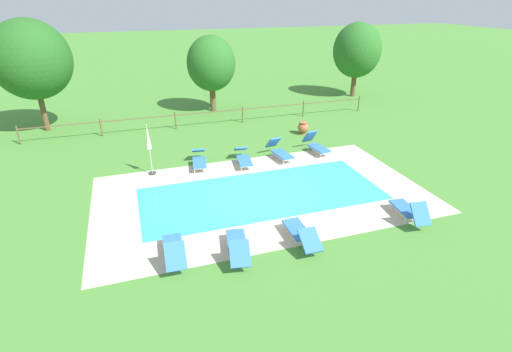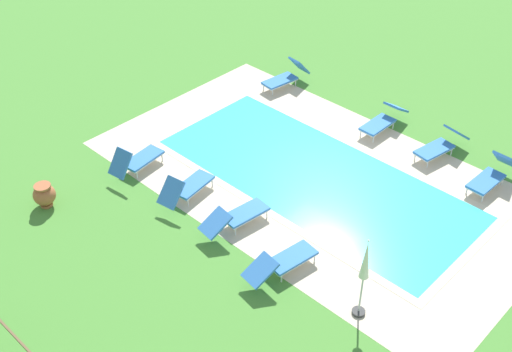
# 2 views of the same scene
# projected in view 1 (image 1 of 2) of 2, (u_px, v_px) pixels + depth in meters

# --- Properties ---
(ground_plane) EXTENTS (160.00, 160.00, 0.00)m
(ground_plane) POSITION_uv_depth(u_px,v_px,m) (262.00, 194.00, 15.81)
(ground_plane) COLOR #478433
(pool_deck_paving) EXTENTS (13.23, 7.58, 0.01)m
(pool_deck_paving) POSITION_uv_depth(u_px,v_px,m) (262.00, 194.00, 15.81)
(pool_deck_paving) COLOR beige
(pool_deck_paving) RESTS_ON ground
(swimming_pool_water) EXTENTS (9.74, 4.09, 0.01)m
(swimming_pool_water) POSITION_uv_depth(u_px,v_px,m) (262.00, 194.00, 15.81)
(swimming_pool_water) COLOR #38C6D1
(swimming_pool_water) RESTS_ON ground
(pool_coping_rim) EXTENTS (10.22, 4.57, 0.01)m
(pool_coping_rim) POSITION_uv_depth(u_px,v_px,m) (262.00, 194.00, 15.80)
(pool_coping_rim) COLOR beige
(pool_coping_rim) RESTS_ON ground
(sun_lounger_north_near_steps) EXTENTS (0.87, 1.97, 0.95)m
(sun_lounger_north_near_steps) POSITION_uv_depth(u_px,v_px,m) (280.00, 151.00, 19.06)
(sun_lounger_north_near_steps) COLOR #3370BC
(sun_lounger_north_near_steps) RESTS_ON ground
(sun_lounger_north_mid) EXTENTS (0.94, 2.07, 0.84)m
(sun_lounger_north_mid) POSITION_uv_depth(u_px,v_px,m) (237.00, 245.00, 11.97)
(sun_lounger_north_mid) COLOR #3370BC
(sun_lounger_north_mid) RESTS_ON ground
(sun_lounger_north_far) EXTENTS (0.83, 1.89, 1.01)m
(sun_lounger_north_far) POSITION_uv_depth(u_px,v_px,m) (316.00, 145.00, 19.80)
(sun_lounger_north_far) COLOR #3370BC
(sun_lounger_north_far) RESTS_ON ground
(sun_lounger_north_end) EXTENTS (0.85, 1.95, 0.96)m
(sun_lounger_north_end) POSITION_uv_depth(u_px,v_px,m) (409.00, 210.00, 13.85)
(sun_lounger_north_end) COLOR #3370BC
(sun_lounger_north_end) RESTS_ON ground
(sun_lounger_south_near_corner) EXTENTS (0.89, 2.13, 0.73)m
(sun_lounger_south_near_corner) POSITION_uv_depth(u_px,v_px,m) (199.00, 159.00, 18.22)
(sun_lounger_south_near_corner) COLOR #3370BC
(sun_lounger_south_near_corner) RESTS_ON ground
(sun_lounger_south_mid) EXTENTS (0.62, 2.04, 0.78)m
(sun_lounger_south_mid) POSITION_uv_depth(u_px,v_px,m) (301.00, 233.00, 12.61)
(sun_lounger_south_mid) COLOR #3370BC
(sun_lounger_south_mid) RESTS_ON ground
(sun_lounger_south_far) EXTENTS (0.85, 2.12, 0.74)m
(sun_lounger_south_far) POSITION_uv_depth(u_px,v_px,m) (243.00, 157.00, 18.43)
(sun_lounger_south_far) COLOR #3370BC
(sun_lounger_south_far) RESTS_ON ground
(sun_lounger_south_end) EXTENTS (0.67, 1.94, 0.94)m
(sun_lounger_south_end) POSITION_uv_depth(u_px,v_px,m) (174.00, 249.00, 11.75)
(sun_lounger_south_end) COLOR #3370BC
(sun_lounger_south_end) RESTS_ON ground
(patio_umbrella_closed_row_west) EXTENTS (0.32, 0.32, 2.35)m
(patio_umbrella_closed_row_west) POSITION_uv_depth(u_px,v_px,m) (149.00, 143.00, 16.91)
(patio_umbrella_closed_row_west) COLOR #383838
(patio_umbrella_closed_row_west) RESTS_ON ground
(terracotta_urn_near_fence) EXTENTS (0.63, 0.63, 0.72)m
(terracotta_urn_near_fence) POSITION_uv_depth(u_px,v_px,m) (303.00, 128.00, 22.39)
(terracotta_urn_near_fence) COLOR #A85B38
(terracotta_urn_near_fence) RESTS_ON ground
(perimeter_fence) EXTENTS (21.08, 0.08, 1.05)m
(perimeter_fence) POSITION_uv_depth(u_px,v_px,m) (210.00, 114.00, 23.69)
(perimeter_fence) COLOR brown
(perimeter_fence) RESTS_ON ground
(tree_far_west) EXTENTS (3.23, 3.23, 5.02)m
(tree_far_west) POSITION_uv_depth(u_px,v_px,m) (211.00, 64.00, 25.71)
(tree_far_west) COLOR brown
(tree_far_west) RESTS_ON ground
(tree_west_mid) EXTENTS (4.29, 4.29, 6.29)m
(tree_west_mid) POSITION_uv_depth(u_px,v_px,m) (31.00, 60.00, 21.42)
(tree_west_mid) COLOR brown
(tree_west_mid) RESTS_ON ground
(tree_centre) EXTENTS (3.63, 3.63, 5.54)m
(tree_centre) POSITION_uv_depth(u_px,v_px,m) (357.00, 50.00, 29.43)
(tree_centre) COLOR brown
(tree_centre) RESTS_ON ground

